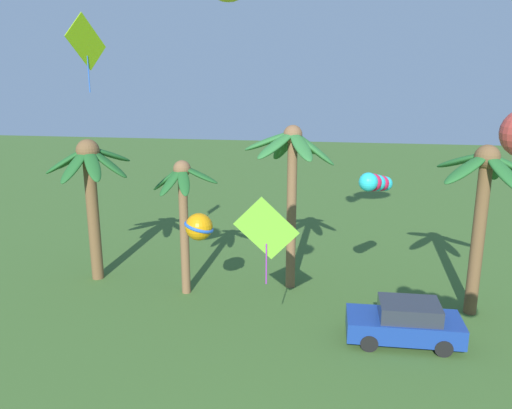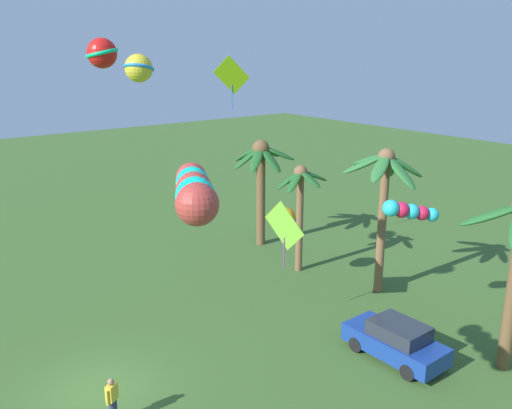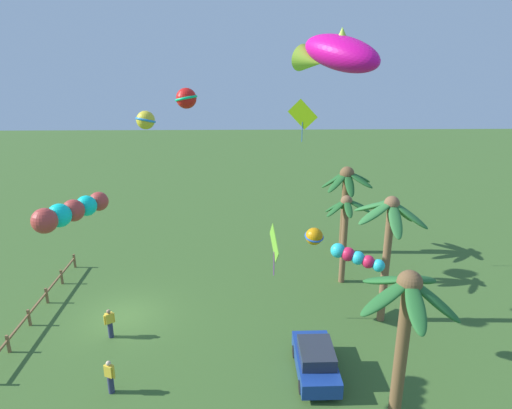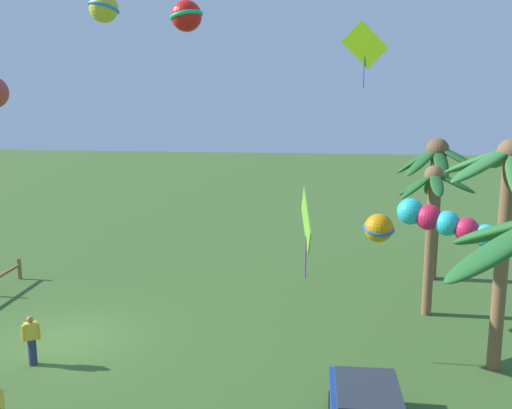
# 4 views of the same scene
# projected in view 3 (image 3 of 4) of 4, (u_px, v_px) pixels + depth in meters

# --- Properties ---
(ground_plane) EXTENTS (120.00, 120.00, 0.00)m
(ground_plane) POSITION_uv_depth(u_px,v_px,m) (124.00, 316.00, 25.36)
(ground_plane) COLOR #3D6028
(palm_tree_0) EXTENTS (3.62, 3.69, 6.33)m
(palm_tree_0) POSITION_uv_depth(u_px,v_px,m) (346.00, 190.00, 31.83)
(palm_tree_0) COLOR brown
(palm_tree_0) RESTS_ON ground
(palm_tree_1) EXTENTS (3.85, 3.78, 7.03)m
(palm_tree_1) POSITION_uv_depth(u_px,v_px,m) (389.00, 227.00, 23.37)
(palm_tree_1) COLOR brown
(palm_tree_1) RESTS_ON ground
(palm_tree_2) EXTENTS (3.92, 3.85, 6.60)m
(palm_tree_2) POSITION_uv_depth(u_px,v_px,m) (406.00, 314.00, 16.67)
(palm_tree_2) COLOR brown
(palm_tree_2) RESTS_ON ground
(palm_tree_3) EXTENTS (2.80, 2.82, 5.70)m
(palm_tree_3) POSITION_uv_depth(u_px,v_px,m) (345.00, 220.00, 27.78)
(palm_tree_3) COLOR brown
(palm_tree_3) RESTS_ON ground
(rail_fence) EXTENTS (11.49, 0.12, 0.95)m
(rail_fence) POSITION_uv_depth(u_px,v_px,m) (38.00, 304.00, 25.43)
(rail_fence) COLOR brown
(rail_fence) RESTS_ON ground
(parked_car_0) EXTENTS (3.92, 1.78, 1.51)m
(parked_car_0) POSITION_uv_depth(u_px,v_px,m) (316.00, 360.00, 20.65)
(parked_car_0) COLOR navy
(parked_car_0) RESTS_ON ground
(spectator_0) EXTENTS (0.37, 0.51, 1.59)m
(spectator_0) POSITION_uv_depth(u_px,v_px,m) (110.00, 377.00, 19.54)
(spectator_0) COLOR #2D3351
(spectator_0) RESTS_ON ground
(spectator_1) EXTENTS (0.39, 0.48, 1.59)m
(spectator_1) POSITION_uv_depth(u_px,v_px,m) (110.00, 323.00, 23.31)
(spectator_1) COLOR #2D3351
(spectator_1) RESTS_ON ground
(kite_tube_0) EXTENTS (1.34, 2.25, 1.00)m
(kite_tube_0) POSITION_uv_depth(u_px,v_px,m) (355.00, 257.00, 20.28)
(kite_tube_0) COLOR #24C0CB
(kite_fish_1) EXTENTS (3.94, 3.52, 1.86)m
(kite_fish_1) POSITION_uv_depth(u_px,v_px,m) (337.00, 54.00, 17.03)
(kite_fish_1) COLOR #E00D8A
(kite_ball_2) EXTENTS (1.79, 1.79, 1.20)m
(kite_ball_2) POSITION_uv_depth(u_px,v_px,m) (186.00, 98.00, 26.80)
(kite_ball_2) COLOR red
(kite_diamond_3) EXTENTS (0.60, 1.80, 2.62)m
(kite_diamond_3) POSITION_uv_depth(u_px,v_px,m) (303.00, 115.00, 28.13)
(kite_diamond_3) COLOR #87C00E
(kite_ball_4) EXTENTS (1.36, 1.37, 1.02)m
(kite_ball_4) POSITION_uv_depth(u_px,v_px,m) (314.00, 236.00, 26.82)
(kite_ball_4) COLOR orange
(kite_tube_5) EXTENTS (3.00, 2.00, 0.89)m
(kite_tube_5) POSITION_uv_depth(u_px,v_px,m) (70.00, 212.00, 16.71)
(kite_tube_5) COLOR #B43A32
(kite_ball_6) EXTENTS (1.33, 1.33, 0.86)m
(kite_ball_6) POSITION_uv_depth(u_px,v_px,m) (146.00, 120.00, 21.53)
(kite_ball_6) COLOR gold
(kite_diamond_7) EXTENTS (2.05, 0.37, 2.89)m
(kite_diamond_7) POSITION_uv_depth(u_px,v_px,m) (274.00, 244.00, 23.83)
(kite_diamond_7) COLOR #74C232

